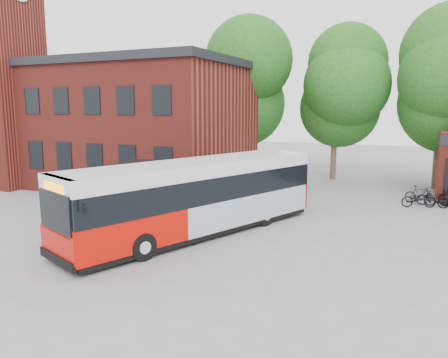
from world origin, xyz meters
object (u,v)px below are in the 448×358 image
at_px(bus_shelter, 127,199).
at_px(bicycle_2, 434,197).
at_px(city_bus, 198,198).
at_px(bicycle_0, 419,199).
at_px(bicycle_1, 420,195).

distance_m(bus_shelter, bicycle_2, 16.75).
relative_size(city_bus, bicycle_2, 7.02).
xyz_separation_m(bicycle_0, bicycle_1, (0.05, 0.93, 0.04)).
height_order(city_bus, bicycle_1, city_bus).
xyz_separation_m(city_bus, bicycle_2, (9.34, 10.37, -1.12)).
distance_m(bus_shelter, bicycle_1, 16.27).
bearing_deg(bicycle_0, bicycle_2, -61.20).
xyz_separation_m(bus_shelter, bicycle_1, (11.67, 11.30, -0.93)).
bearing_deg(bicycle_0, city_bus, 117.61).
relative_size(bicycle_1, bicycle_2, 0.97).
xyz_separation_m(city_bus, bicycle_1, (8.63, 10.42, -1.07)).
xyz_separation_m(bicycle_1, bicycle_2, (0.71, -0.05, -0.05)).
distance_m(bicycle_0, bicycle_2, 1.16).
bearing_deg(city_bus, bus_shelter, -142.79).
xyz_separation_m(bicycle_0, bicycle_2, (0.76, 0.88, -0.01)).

